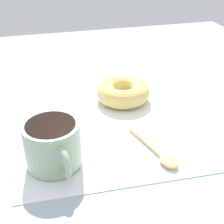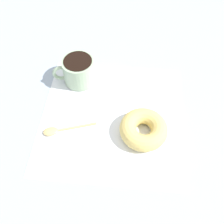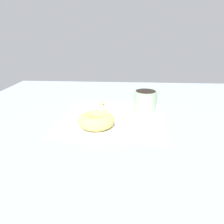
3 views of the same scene
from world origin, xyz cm
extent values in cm
cube|color=#99A8B7|center=(0.00, 0.00, -1.00)|extent=(120.00, 120.00, 2.00)
cube|color=white|center=(-1.91, 2.28, 0.15)|extent=(36.76, 36.76, 0.30)
cylinder|color=#9EB793|center=(9.94, 11.70, 3.82)|extent=(8.61, 8.61, 7.05)
cylinder|color=black|center=(9.94, 11.70, 7.15)|extent=(7.41, 7.41, 0.60)
torus|color=#9EB793|center=(8.90, 16.28, 3.82)|extent=(1.95, 4.92, 4.85)
torus|color=#E5C66B|center=(-6.36, -5.35, 2.27)|extent=(11.33, 11.33, 3.94)
ellipsoid|color=#D8B772|center=(-7.19, 16.75, 0.75)|extent=(3.26, 4.11, 0.90)
cylinder|color=#D8B772|center=(-5.59, 10.89, 0.58)|extent=(3.21, 9.92, 0.56)
camera|label=1|loc=(11.10, 50.94, 32.05)|focal=50.00mm
camera|label=2|loc=(-36.09, 0.56, 52.79)|focal=40.00mm
camera|label=3|loc=(2.76, -67.09, 27.82)|focal=35.00mm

